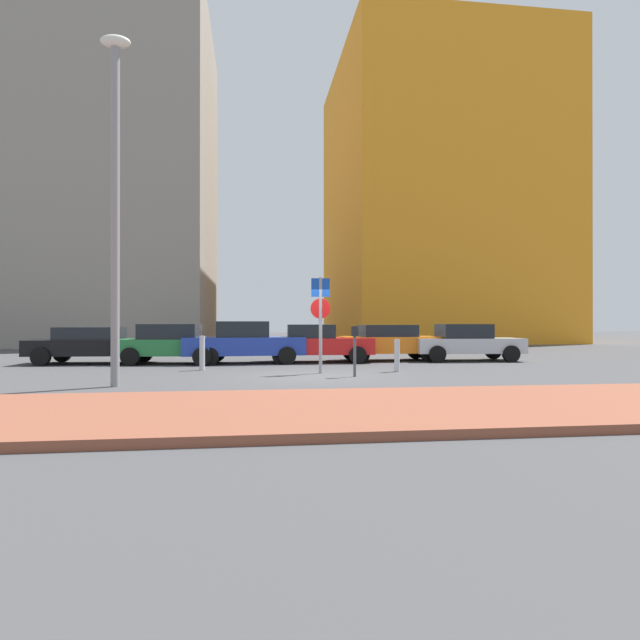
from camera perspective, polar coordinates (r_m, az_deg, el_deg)
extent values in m
plane|color=#424244|center=(14.80, -0.50, -6.16)|extent=(120.00, 120.00, 0.00)
cube|color=brown|center=(8.91, 4.31, -9.68)|extent=(40.00, 4.27, 0.14)
cube|color=black|center=(20.79, -23.40, -2.76)|extent=(4.57, 2.05, 0.56)
cube|color=black|center=(20.83, -23.84, -1.35)|extent=(2.21, 1.79, 0.46)
cylinder|color=black|center=(21.26, -18.70, -3.47)|extent=(0.65, 0.25, 0.64)
cylinder|color=black|center=(19.48, -19.99, -3.76)|extent=(0.65, 0.25, 0.64)
cylinder|color=black|center=(22.19, -26.39, -3.32)|extent=(0.65, 0.25, 0.64)
cylinder|color=black|center=(20.49, -28.28, -3.58)|extent=(0.65, 0.25, 0.64)
cube|color=#237238|center=(19.77, -15.55, -2.86)|extent=(4.17, 1.98, 0.59)
cube|color=black|center=(19.80, -16.08, -1.22)|extent=(2.17, 1.69, 0.54)
cylinder|color=black|center=(20.36, -11.24, -3.62)|extent=(0.66, 0.27, 0.64)
cylinder|color=black|center=(18.71, -11.97, -3.92)|extent=(0.66, 0.27, 0.64)
cylinder|color=black|center=(20.93, -18.74, -3.52)|extent=(0.66, 0.27, 0.64)
cylinder|color=black|center=(19.33, -20.09, -3.79)|extent=(0.66, 0.27, 0.64)
cube|color=#1E389E|center=(19.42, -8.31, -2.81)|extent=(4.47, 1.87, 0.66)
cube|color=black|center=(19.40, -8.54, -0.99)|extent=(1.95, 1.61, 0.58)
cylinder|color=black|center=(20.37, -4.18, -3.62)|extent=(0.65, 0.25, 0.64)
cylinder|color=black|center=(18.73, -3.63, -3.92)|extent=(0.65, 0.25, 0.64)
cylinder|color=black|center=(20.27, -12.63, -3.63)|extent=(0.65, 0.25, 0.64)
cylinder|color=black|center=(18.62, -12.83, -3.94)|extent=(0.65, 0.25, 0.64)
cube|color=red|center=(19.78, -0.27, -2.84)|extent=(4.20, 1.94, 0.61)
cube|color=black|center=(19.74, -1.03, -1.23)|extent=(1.82, 1.69, 0.51)
cylinder|color=black|center=(20.81, 3.40, -3.55)|extent=(0.65, 0.25, 0.64)
cylinder|color=black|center=(19.09, 4.15, -3.85)|extent=(0.65, 0.25, 0.64)
cylinder|color=black|center=(20.60, -4.36, -3.58)|extent=(0.65, 0.25, 0.64)
cylinder|color=black|center=(18.86, -4.31, -3.89)|extent=(0.65, 0.25, 0.64)
cube|color=orange|center=(20.78, 7.63, -2.67)|extent=(3.92, 1.73, 0.64)
cube|color=black|center=(20.74, 7.40, -1.17)|extent=(2.09, 1.59, 0.46)
cylinder|color=black|center=(22.00, 10.40, -3.36)|extent=(0.64, 0.22, 0.64)
cylinder|color=black|center=(20.37, 11.90, -3.62)|extent=(0.64, 0.22, 0.64)
cylinder|color=black|center=(21.33, 3.55, -3.47)|extent=(0.64, 0.22, 0.64)
cylinder|color=black|center=(19.64, 4.53, -3.75)|extent=(0.64, 0.22, 0.64)
cube|color=#B7BABF|center=(21.31, 15.76, -2.69)|extent=(4.30, 2.06, 0.57)
cube|color=black|center=(21.25, 15.43, -1.18)|extent=(2.01, 1.75, 0.55)
cylinder|color=black|center=(22.63, 18.44, -3.27)|extent=(0.65, 0.27, 0.64)
cylinder|color=black|center=(21.02, 20.20, -3.50)|extent=(0.65, 0.27, 0.64)
cylinder|color=black|center=(21.75, 11.46, -3.40)|extent=(0.65, 0.27, 0.64)
cylinder|color=black|center=(20.07, 12.73, -3.67)|extent=(0.65, 0.27, 0.64)
cylinder|color=gray|center=(15.47, 0.06, -0.59)|extent=(0.10, 0.10, 2.86)
cube|color=#1447B7|center=(15.50, 0.06, 3.58)|extent=(0.55, 0.06, 0.55)
cylinder|color=red|center=(15.47, 0.06, 1.26)|extent=(0.60, 0.05, 0.60)
cylinder|color=#4C4C51|center=(14.60, 3.83, -4.01)|extent=(0.08, 0.08, 1.13)
cube|color=black|center=(14.57, 3.83, -1.24)|extent=(0.18, 0.14, 0.28)
cylinder|color=gray|center=(13.46, -21.52, 10.44)|extent=(0.20, 0.20, 8.03)
ellipsoid|color=silver|center=(14.81, -21.50, 26.50)|extent=(0.70, 0.36, 0.30)
cylinder|color=#B7B7BC|center=(16.19, 8.43, -3.87)|extent=(0.16, 0.16, 1.00)
cylinder|color=#B7B7BC|center=(16.91, -12.79, -3.55)|extent=(0.17, 0.17, 1.09)
cube|color=orange|center=(45.22, 12.38, 12.34)|extent=(16.03, 17.77, 22.69)
cube|color=gray|center=(41.44, -22.55, 14.05)|extent=(14.87, 15.65, 23.44)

